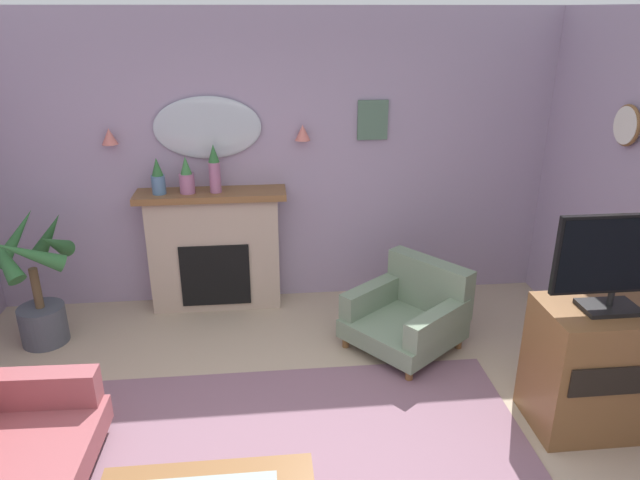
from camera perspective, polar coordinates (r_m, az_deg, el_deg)
wall_back at (r=5.55m, az=-4.61°, el=7.63°), size 6.26×0.10×2.73m
fireplace at (r=5.60m, az=-10.21°, el=-1.08°), size 1.36×0.36×1.16m
mantel_vase_right at (r=5.40m, az=-15.54°, el=5.87°), size 0.12×0.12×0.33m
mantel_vase_left at (r=5.36m, az=-12.89°, el=5.97°), size 0.13×0.13×0.34m
mantel_vase_centre at (r=5.32m, az=-10.26°, el=6.84°), size 0.10×0.10×0.44m
wall_mirror at (r=5.41m, az=-10.92°, el=10.70°), size 0.96×0.06×0.56m
wall_sconce_left at (r=5.51m, az=-19.87°, el=9.48°), size 0.14×0.14×0.14m
wall_sconce_right at (r=5.37m, az=-1.70°, el=10.44°), size 0.14×0.14×0.14m
wall_clock at (r=4.95m, az=27.76°, el=9.87°), size 0.04×0.31×0.31m
framed_picture at (r=5.49m, az=5.16°, el=11.58°), size 0.28×0.03×0.36m
armchair_in_corner at (r=5.06m, az=8.82°, el=-6.94°), size 1.14×1.14×0.71m
tv_cabinet at (r=4.44m, az=25.22°, el=-11.14°), size 0.80×0.57×0.90m
tv_flatscreen at (r=4.08m, az=27.13°, el=-1.78°), size 0.84×0.24×0.65m
potted_plant_corner_palm at (r=5.45m, az=-25.93°, el=-3.82°), size 0.73×0.75×1.17m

